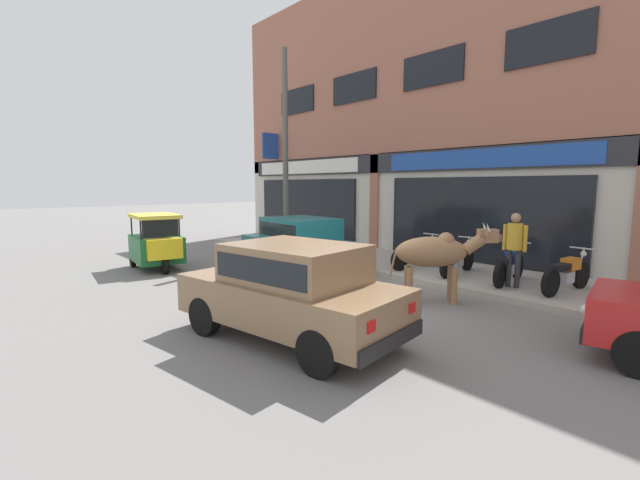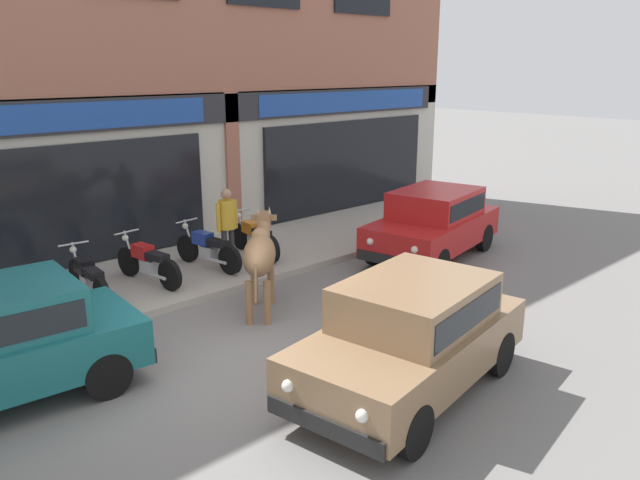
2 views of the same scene
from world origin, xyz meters
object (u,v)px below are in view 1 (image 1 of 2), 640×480
(auto_rickshaw, at_px, (157,246))
(motorcycle_2, at_px, (509,266))
(motorcycle_3, at_px, (567,274))
(cow, at_px, (436,253))
(motorcycle_0, at_px, (416,253))
(pedestrian, at_px, (515,242))
(car_1, at_px, (299,242))
(motorcycle_1, at_px, (458,259))
(utility_pole, at_px, (285,152))
(car_3, at_px, (292,287))

(auto_rickshaw, bearing_deg, motorcycle_2, 34.26)
(motorcycle_2, height_order, motorcycle_3, same)
(cow, distance_m, motorcycle_0, 2.98)
(motorcycle_2, height_order, pedestrian, pedestrian)
(cow, distance_m, motorcycle_2, 2.34)
(car_1, xyz_separation_m, motorcycle_3, (5.77, 2.41, -0.29))
(motorcycle_1, height_order, motorcycle_3, same)
(motorcycle_3, bearing_deg, motorcycle_0, -177.65)
(cow, bearing_deg, motorcycle_3, 54.96)
(car_1, bearing_deg, utility_pole, 150.10)
(motorcycle_1, xyz_separation_m, pedestrian, (1.53, -0.35, 0.60))
(auto_rickshaw, distance_m, utility_pole, 4.97)
(motorcycle_1, distance_m, motorcycle_2, 1.29)
(car_1, bearing_deg, car_3, -39.62)
(motorcycle_1, height_order, utility_pole, utility_pole)
(car_1, xyz_separation_m, car_3, (3.92, -3.25, 0.00))
(motorcycle_2, bearing_deg, car_3, -96.82)
(car_3, bearing_deg, motorcycle_2, 83.18)
(motorcycle_1, bearing_deg, car_3, -83.76)
(auto_rickshaw, bearing_deg, pedestrian, 31.54)
(car_1, bearing_deg, cow, 1.76)
(car_3, relative_size, pedestrian, 2.36)
(car_3, xyz_separation_m, pedestrian, (0.91, 5.27, 0.30))
(motorcycle_2, xyz_separation_m, utility_pole, (-7.07, -0.95, 2.86))
(auto_rickshaw, relative_size, motorcycle_2, 1.15)
(car_1, bearing_deg, motorcycle_2, 27.31)
(utility_pole, bearing_deg, motorcycle_1, 9.31)
(cow, distance_m, car_1, 4.17)
(auto_rickshaw, distance_m, motorcycle_2, 9.05)
(car_3, xyz_separation_m, utility_pole, (-6.40, 4.67, 2.56))
(pedestrian, bearing_deg, utility_pole, -175.33)
(auto_rickshaw, distance_m, motorcycle_0, 7.08)
(car_3, bearing_deg, auto_rickshaw, 175.59)
(motorcycle_0, bearing_deg, motorcycle_2, 2.67)
(cow, relative_size, utility_pole, 0.27)
(motorcycle_3, distance_m, utility_pole, 8.77)
(motorcycle_0, xyz_separation_m, utility_pole, (-4.61, -0.84, 2.86))
(motorcycle_1, bearing_deg, utility_pole, -170.69)
(motorcycle_3, bearing_deg, pedestrian, -157.28)
(utility_pole, bearing_deg, car_1, -29.90)
(auto_rickshaw, relative_size, utility_pole, 0.32)
(car_3, relative_size, motorcycle_2, 2.09)
(auto_rickshaw, xyz_separation_m, utility_pole, (0.41, 4.14, 2.72))
(motorcycle_2, relative_size, motorcycle_3, 1.00)
(motorcycle_0, distance_m, motorcycle_3, 3.63)
(auto_rickshaw, distance_m, motorcycle_3, 10.06)
(pedestrian, xyz_separation_m, utility_pole, (-7.31, -0.60, 2.26))
(car_3, xyz_separation_m, motorcycle_2, (0.67, 5.62, -0.29))
(motorcycle_0, distance_m, motorcycle_1, 1.17)
(motorcycle_0, xyz_separation_m, motorcycle_3, (3.62, 0.15, 0.00))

